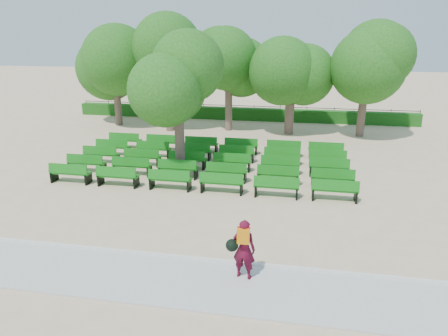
{
  "coord_description": "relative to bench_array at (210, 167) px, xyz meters",
  "views": [
    {
      "loc": [
        4.2,
        -16.1,
        6.26
      ],
      "look_at": [
        1.45,
        -1.0,
        1.1
      ],
      "focal_mm": 32.0,
      "sensor_mm": 36.0,
      "label": 1
    }
  ],
  "objects": [
    {
      "name": "hedge",
      "position": [
        -0.22,
        12.05,
        0.36
      ],
      "size": [
        26.0,
        0.7,
        0.9
      ],
      "primitive_type": "cube",
      "color": "#1A5616",
      "rests_on": "ground"
    },
    {
      "name": "fence",
      "position": [
        -0.22,
        12.45,
        -0.09
      ],
      "size": [
        26.0,
        0.1,
        1.02
      ],
      "primitive_type": null,
      "color": "black",
      "rests_on": "ground"
    },
    {
      "name": "tree_line",
      "position": [
        -0.22,
        8.05,
        -0.09
      ],
      "size": [
        21.8,
        6.8,
        7.04
      ],
      "primitive_type": null,
      "color": "#24621A",
      "rests_on": "ground"
    },
    {
      "name": "paving",
      "position": [
        -0.22,
        -9.35,
        -0.06
      ],
      "size": [
        30.0,
        2.2,
        0.06
      ],
      "primitive_type": "cube",
      "color": "#B9B8B4",
      "rests_on": "ground"
    },
    {
      "name": "person",
      "position": [
        2.81,
        -8.87,
        0.84
      ],
      "size": [
        0.82,
        0.52,
        1.68
      ],
      "rotation": [
        0.0,
        0.0,
        2.96
      ],
      "color": "#4C0A1E",
      "rests_on": "ground"
    },
    {
      "name": "bench_array",
      "position": [
        0.0,
        0.0,
        0.0
      ],
      "size": [
        1.83,
        0.63,
        1.14
      ],
      "rotation": [
        0.0,
        0.0,
        0.04
      ],
      "color": "#137015",
      "rests_on": "ground"
    },
    {
      "name": "ground",
      "position": [
        -0.22,
        -1.95,
        -0.09
      ],
      "size": [
        120.0,
        120.0,
        0.0
      ],
      "primitive_type": "plane",
      "color": "tan"
    },
    {
      "name": "curb",
      "position": [
        -0.22,
        -8.2,
        -0.04
      ],
      "size": [
        30.0,
        0.12,
        0.1
      ],
      "primitive_type": "cube",
      "color": "silver",
      "rests_on": "ground"
    },
    {
      "name": "tree_among",
      "position": [
        -1.19,
        -1.0,
        3.99
      ],
      "size": [
        4.1,
        4.1,
        5.95
      ],
      "color": "brown",
      "rests_on": "ground"
    }
  ]
}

